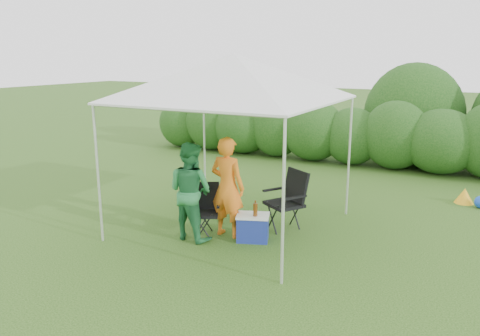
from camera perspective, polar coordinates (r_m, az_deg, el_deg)
The scene contains 10 objects.
ground at distance 7.52m, azimuth -2.60°, elevation -8.30°, with size 70.00×70.00×0.00m, color #395F1E.
hedge at distance 12.64m, azimuth 11.81°, elevation 4.30°, with size 11.26×1.53×1.80m.
canopy at distance 7.42m, azimuth -0.82°, elevation 10.97°, with size 3.10×3.10×2.83m.
chair_right at distance 7.70m, azimuth 5.98°, elevation -3.44°, with size 0.77×0.75×0.98m.
chair_left at distance 7.49m, azimuth -4.40°, elevation -4.61°, with size 0.63×0.62×0.82m.
man at distance 7.30m, azimuth -1.55°, elevation -2.35°, with size 0.58×0.38×1.60m, color orange.
woman at distance 7.24m, azimuth -6.06°, elevation -2.80°, with size 0.75×0.58×1.53m, color #27783F.
cooler at distance 7.28m, azimuth 1.57°, elevation -7.24°, with size 0.59×0.51×0.42m.
bottle at distance 7.11m, azimuth 1.88°, elevation -4.92°, with size 0.07×0.07×0.25m, color #592D0C.
lawn_toy at distance 10.03m, azimuth 26.10°, elevation -3.23°, with size 0.59×0.49×0.30m.
Camera 1 is at (3.55, -6.01, 2.79)m, focal length 35.00 mm.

